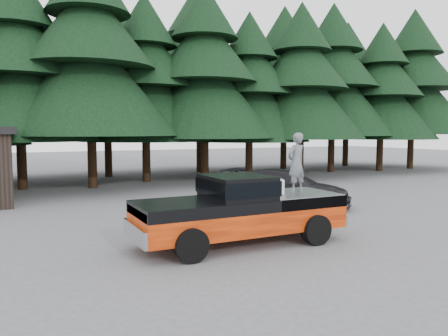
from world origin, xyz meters
name	(u,v)px	position (x,y,z in m)	size (l,w,h in m)	color
ground	(227,248)	(0.00, 0.00, 0.00)	(120.00, 120.00, 0.00)	#504F52
pickup_truck	(240,221)	(0.53, 0.22, 0.67)	(6.00, 2.04, 1.33)	#EB470C
truck_cab	(237,186)	(0.43, 0.22, 1.62)	(1.66, 1.90, 0.59)	black
air_compressor	(271,188)	(1.42, 0.06, 1.55)	(0.63, 0.52, 0.43)	silver
man_on_bed	(296,163)	(2.38, 0.22, 2.20)	(0.64, 0.42, 1.75)	#5A5E62
parked_car	(286,188)	(5.18, 4.78, 0.77)	(2.15, 5.28, 1.53)	black
treeline	(106,55)	(0.42, 17.20, 7.72)	(60.15, 16.05, 17.50)	black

